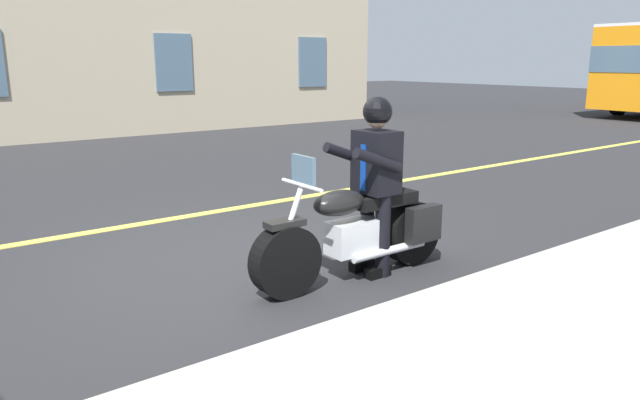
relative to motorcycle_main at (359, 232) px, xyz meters
name	(u,v)px	position (x,y,z in m)	size (l,w,h in m)	color
ground_plane	(238,261)	(0.72, -1.12, -0.45)	(80.00, 80.00, 0.00)	#28282B
lane_center_stripe	(164,220)	(0.72, -3.12, -0.45)	(60.00, 0.16, 0.01)	#E5DB4C
motorcycle_main	(359,232)	(0.00, 0.00, 0.00)	(2.21, 0.60, 1.26)	black
rider_main	(375,171)	(-0.19, 0.00, 0.58)	(0.62, 0.55, 1.74)	black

